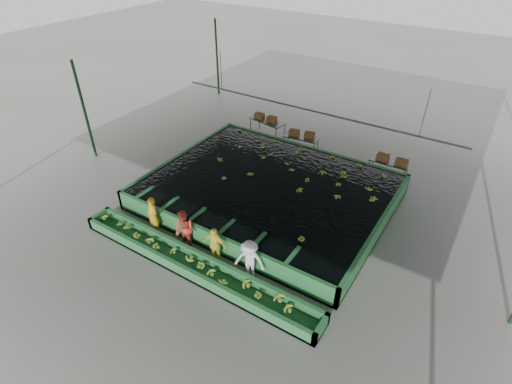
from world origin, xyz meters
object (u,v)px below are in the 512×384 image
Objects in this scene: worker_d at (250,260)px; packing_table_right at (388,169)px; packing_table_mid at (301,144)px; box_stack_left at (266,120)px; worker_a at (153,216)px; worker_b at (185,230)px; packing_table_left at (267,128)px; sorting_trough at (193,265)px; flotation_tank at (268,191)px; worker_c at (215,245)px; box_stack_mid at (302,136)px; box_stack_right at (391,163)px.

packing_table_right is at bearing 62.11° from worker_d.
packing_table_mid is 1.38× the size of box_stack_left.
worker_a is 0.98× the size of worker_b.
worker_b is 0.78× the size of packing_table_left.
worker_b is 9.95m from box_stack_left.
worker_d is (1.86, 0.80, 0.56)m from sorting_trough.
flotation_tank is 4.75× the size of packing_table_left.
packing_table_right is (3.80, 9.87, 0.16)m from sorting_trough.
packing_table_right reaches higher than sorting_trough.
worker_b reaches higher than flotation_tank.
packing_table_right is at bearing 62.45° from worker_c.
box_stack_left reaches higher than packing_table_mid.
worker_a is at bearing 163.12° from sorting_trough.
packing_table_right is at bearing -0.71° from box_stack_mid.
worker_b reaches higher than packing_table_left.
worker_a reaches higher than sorting_trough.
packing_table_right is at bearing 66.68° from worker_b.
box_stack_right is (6.56, 8.99, 0.02)m from worker_a.
worker_c is 0.84× the size of packing_table_right.
worker_a is 11.13m from box_stack_right.
packing_table_left is at bearing 102.41° from worker_d.
sorting_trough is 11.02m from box_stack_left.
box_stack_mid is at bearing 90.92° from worker_d.
worker_d reaches higher than packing_table_left.
flotation_tank is 5.38× the size of packing_table_mid.
flotation_tank is at bearing 88.09° from worker_c.
packing_table_left is (-2.30, 9.65, -0.34)m from worker_b.
box_stack_left is 1.00× the size of box_stack_mid.
flotation_tank is at bearing -79.44° from packing_table_mid.
worker_d is 11.01m from box_stack_left.
packing_table_left is 1.46× the size of box_stack_right.
worker_b is 1.08× the size of worker_c.
worker_b reaches higher than worker_d.
worker_b is at bearing -76.60° from packing_table_left.
packing_table_left is (-5.18, 9.65, -0.33)m from worker_d.
worker_a is at bearing -85.94° from packing_table_left.
worker_c is at bearing -111.56° from box_stack_right.
box_stack_right is at bearing -1.09° from packing_table_mid.
box_stack_left reaches higher than packing_table_right.
box_stack_right is at bearing 50.09° from flotation_tank.
worker_c is at bearing -82.16° from box_stack_mid.
worker_b is at bearing -118.00° from packing_table_right.
worker_c is 1.13× the size of box_stack_left.
box_stack_left is at bearing -178.40° from packing_table_left.
box_stack_left is (-3.44, 5.35, 0.51)m from flotation_tank.
worker_c is at bearing -82.08° from packing_table_mid.
worker_c reaches higher than packing_table_left.
sorting_trough is 5.38× the size of packing_table_mid.
box_stack_mid is (-0.89, 4.83, 0.40)m from flotation_tank.
box_stack_right is (3.93, 4.69, 0.38)m from flotation_tank.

